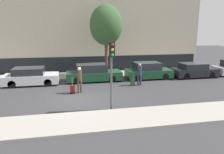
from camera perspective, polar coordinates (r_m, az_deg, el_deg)
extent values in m
plane|color=#38383A|center=(14.22, -8.99, -5.73)|extent=(80.00, 80.00, 0.00)
cube|color=#A39E93|center=(10.69, -8.04, -11.61)|extent=(28.00, 2.50, 0.12)
cube|color=#A39E93|center=(20.97, -9.90, 0.31)|extent=(28.00, 3.00, 0.12)
cube|color=#B7AD99|center=(24.58, -10.83, 18.23)|extent=(28.00, 3.46, 13.93)
cube|color=black|center=(22.98, -10.14, 3.24)|extent=(27.44, 0.06, 1.60)
cube|color=silver|center=(18.68, -20.26, -0.41)|extent=(4.23, 1.89, 0.70)
cube|color=#23282D|center=(18.58, -20.92, 1.45)|extent=(2.33, 1.67, 0.55)
cylinder|color=black|center=(17.73, -16.43, -1.44)|extent=(0.60, 0.18, 0.60)
cylinder|color=black|center=(19.39, -16.02, -0.25)|extent=(0.60, 0.18, 0.60)
cylinder|color=black|center=(18.16, -24.70, -1.76)|extent=(0.60, 0.18, 0.60)
cylinder|color=black|center=(19.79, -23.61, -0.57)|extent=(0.60, 0.18, 0.60)
cube|color=#194728|center=(18.79, -4.75, 0.40)|extent=(4.67, 1.82, 0.70)
cube|color=#23282D|center=(18.64, -5.36, 2.40)|extent=(2.57, 1.60, 0.65)
cylinder|color=black|center=(18.26, 0.08, -0.52)|extent=(0.60, 0.18, 0.60)
cylinder|color=black|center=(19.84, -0.87, 0.52)|extent=(0.60, 0.18, 0.60)
cylinder|color=black|center=(17.92, -9.02, -0.93)|extent=(0.60, 0.18, 0.60)
cylinder|color=black|center=(19.52, -9.25, 0.16)|extent=(0.60, 0.18, 0.60)
cube|color=#194728|center=(19.95, 9.54, 0.98)|extent=(4.04, 1.84, 0.70)
cube|color=#23282D|center=(19.78, 9.17, 2.88)|extent=(2.22, 1.62, 0.65)
cylinder|color=black|center=(19.74, 13.77, 0.09)|extent=(0.60, 0.18, 0.60)
cylinder|color=black|center=(21.21, 11.89, 1.03)|extent=(0.60, 0.18, 0.60)
cylinder|color=black|center=(18.82, 6.84, -0.23)|extent=(0.60, 0.18, 0.60)
cylinder|color=black|center=(20.36, 5.39, 0.77)|extent=(0.60, 0.18, 0.60)
cube|color=black|center=(21.71, 20.67, 1.27)|extent=(4.05, 1.91, 0.70)
cube|color=#23282D|center=(21.53, 20.42, 2.79)|extent=(2.23, 1.68, 0.47)
cylinder|color=black|center=(21.75, 24.63, 0.43)|extent=(0.60, 0.18, 0.60)
cylinder|color=black|center=(23.13, 22.15, 1.31)|extent=(0.60, 0.18, 0.60)
cylinder|color=black|center=(20.38, 18.90, 0.16)|extent=(0.60, 0.18, 0.60)
cylinder|color=black|center=(21.85, 16.65, 1.11)|extent=(0.60, 0.18, 0.60)
cylinder|color=black|center=(24.31, 26.17, 1.45)|extent=(0.60, 0.18, 0.60)
cylinder|color=#4C4233|center=(15.45, -8.75, -2.61)|extent=(0.15, 0.15, 0.85)
cylinder|color=#4C4233|center=(15.52, -8.06, -2.51)|extent=(0.15, 0.15, 0.85)
cylinder|color=#473323|center=(15.30, -8.50, 0.31)|extent=(0.34, 0.34, 0.74)
sphere|color=beige|center=(15.21, -8.55, 2.12)|extent=(0.24, 0.24, 0.24)
cube|color=maroon|center=(15.31, -10.30, -3.00)|extent=(0.32, 0.24, 0.51)
cylinder|color=black|center=(15.39, -10.68, -4.14)|extent=(0.12, 0.03, 0.12)
cylinder|color=black|center=(15.40, -9.84, -4.11)|extent=(0.12, 0.03, 0.12)
cylinder|color=gray|center=(15.11, -10.37, -1.13)|extent=(0.02, 0.19, 0.53)
cylinder|color=#383347|center=(17.43, 6.85, -0.88)|extent=(0.15, 0.15, 0.81)
cylinder|color=#383347|center=(17.49, 7.47, -0.85)|extent=(0.15, 0.15, 0.81)
cylinder|color=#283351|center=(17.31, 7.23, 1.58)|extent=(0.34, 0.34, 0.71)
sphere|color=tan|center=(17.23, 7.27, 3.11)|extent=(0.23, 0.23, 0.23)
cube|color=#335138|center=(17.32, 5.42, -1.13)|extent=(0.32, 0.24, 0.46)
cylinder|color=black|center=(17.36, 5.05, -2.08)|extent=(0.12, 0.03, 0.12)
cylinder|color=black|center=(17.42, 5.76, -2.04)|extent=(0.12, 0.03, 0.12)
cylinder|color=gray|center=(17.14, 5.53, 0.46)|extent=(0.02, 0.19, 0.53)
cylinder|color=#515154|center=(11.76, -0.19, 0.09)|extent=(0.12, 0.12, 3.76)
cube|color=black|center=(11.35, -0.02, 7.22)|extent=(0.28, 0.24, 0.80)
sphere|color=red|center=(11.19, 0.13, 8.51)|extent=(0.15, 0.15, 0.15)
sphere|color=gold|center=(11.21, 0.13, 7.15)|extent=(0.15, 0.15, 0.15)
sphere|color=green|center=(11.24, 0.13, 5.79)|extent=(0.15, 0.15, 0.15)
cylinder|color=#4C3826|center=(20.30, -1.50, 4.96)|extent=(0.28, 0.28, 3.27)
ellipsoid|color=#33562D|center=(20.13, -1.55, 13.43)|extent=(2.95, 2.95, 3.60)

